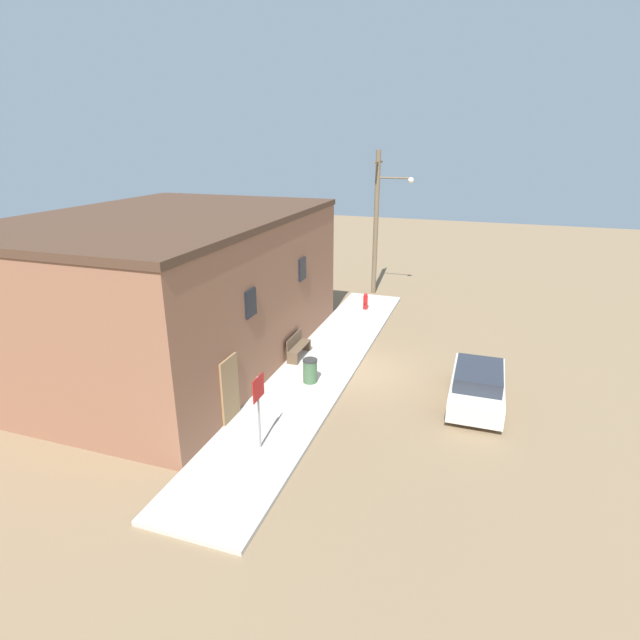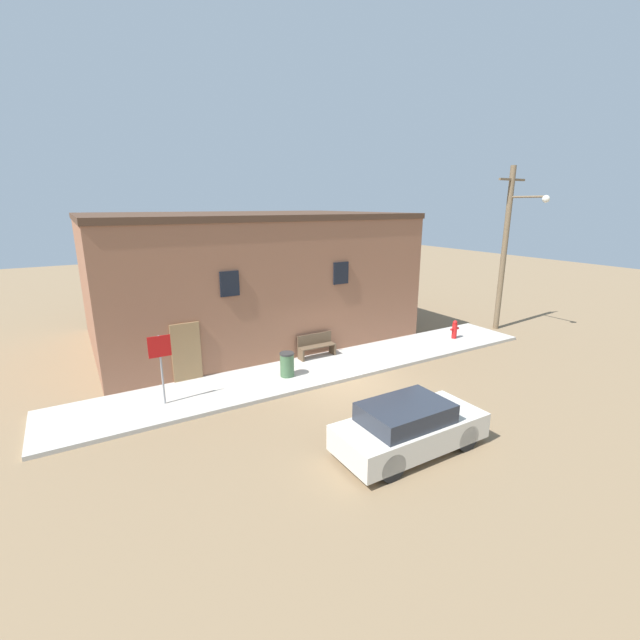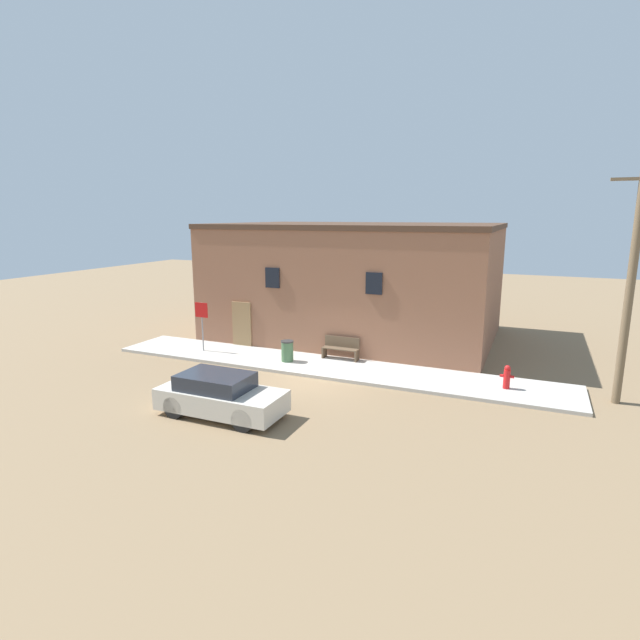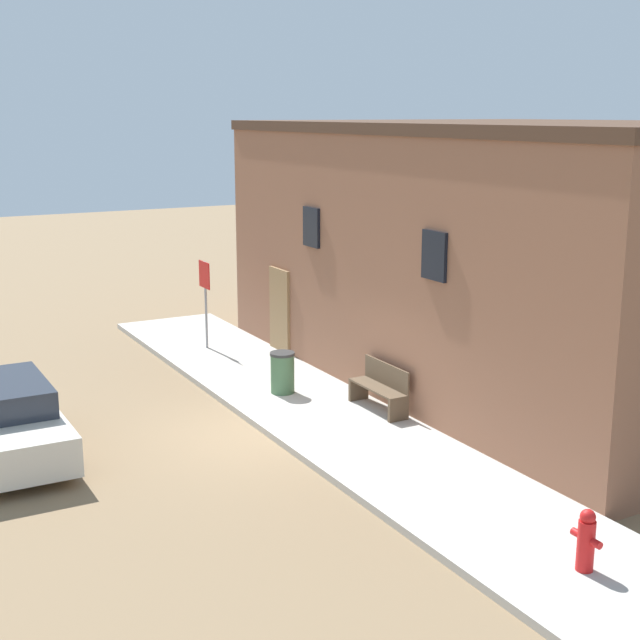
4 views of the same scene
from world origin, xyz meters
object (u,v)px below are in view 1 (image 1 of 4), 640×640
object	(u,v)px
fire_hydrant	(365,301)
utility_pole	(378,220)
parked_car	(478,385)
trash_bin	(310,371)
stop_sign	(259,399)
bench	(298,346)

from	to	relation	value
fire_hydrant	utility_pole	xyz separation A→B (m)	(3.44, 0.24, 3.67)
fire_hydrant	parked_car	bearing A→B (deg)	-144.16
fire_hydrant	trash_bin	xyz separation A→B (m)	(-8.66, -0.09, 0.02)
fire_hydrant	stop_sign	world-z (taller)	stop_sign
parked_car	fire_hydrant	bearing A→B (deg)	35.84
bench	utility_pole	xyz separation A→B (m)	(10.17, -0.90, 3.63)
fire_hydrant	utility_pole	distance (m)	5.03
stop_sign	trash_bin	world-z (taller)	stop_sign
fire_hydrant	stop_sign	distance (m)	12.98
bench	trash_bin	size ratio (longest dim) A/B	1.77
utility_pole	parked_car	distance (m)	13.49
stop_sign	trash_bin	size ratio (longest dim) A/B	2.50
trash_bin	stop_sign	bearing A→B (deg)	-179.51
bench	utility_pole	world-z (taller)	utility_pole
stop_sign	bench	distance (m)	6.42
bench	parked_car	xyz separation A→B (m)	(-1.34, -6.97, 0.06)
parked_car	trash_bin	bearing A→B (deg)	95.97
stop_sign	parked_car	distance (m)	7.56
utility_pole	parked_car	bearing A→B (deg)	-152.19
fire_hydrant	stop_sign	size ratio (longest dim) A/B	0.39
stop_sign	trash_bin	xyz separation A→B (m)	(4.27, 0.04, -1.10)
utility_pole	trash_bin	bearing A→B (deg)	-178.43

